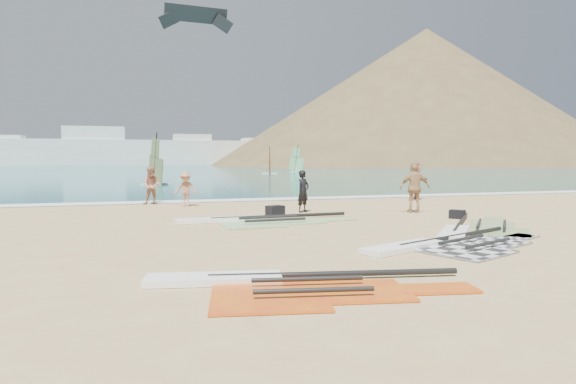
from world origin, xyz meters
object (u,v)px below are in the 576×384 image
object	(u,v)px
rig_green	(254,221)
beachgoer_back	(415,188)
rig_grey	(448,245)
gear_bag_near	(275,211)
beachgoer_left	(152,186)
rig_orange	(475,229)
beachgoer_mid	(186,189)
person_wetsuit	(303,191)
rig_red	(280,285)
gear_bag_far	(457,214)
beachgoer_right	(415,181)

from	to	relation	value
rig_green	beachgoer_back	xyz separation A→B (m)	(6.71, 0.85, 0.95)
rig_grey	gear_bag_near	bearing A→B (deg)	85.92
beachgoer_left	rig_grey	bearing A→B (deg)	-52.68
rig_orange	beachgoer_mid	world-z (taller)	beachgoer_mid
rig_grey	rig_green	distance (m)	6.86
beachgoer_mid	beachgoer_back	distance (m)	9.96
person_wetsuit	rig_grey	bearing A→B (deg)	-115.58
person_wetsuit	beachgoer_mid	bearing A→B (deg)	107.05
rig_grey	rig_orange	world-z (taller)	rig_orange
rig_grey	rig_orange	xyz separation A→B (m)	(2.45, 2.15, 0.00)
rig_grey	beachgoer_back	bearing A→B (deg)	42.81
rig_red	beachgoer_left	size ratio (longest dim) A/B	3.14
rig_orange	gear_bag_near	distance (m)	7.11
gear_bag_near	beachgoer_back	distance (m)	5.65
beachgoer_left	beachgoer_mid	world-z (taller)	beachgoer_left
rig_green	beachgoer_left	bearing A→B (deg)	109.55
rig_green	gear_bag_near	size ratio (longest dim) A/B	10.12
rig_grey	beachgoer_left	world-z (taller)	beachgoer_left
gear_bag_near	gear_bag_far	distance (m)	6.62
rig_green	gear_bag_near	bearing A→B (deg)	48.79
person_wetsuit	beachgoer_mid	size ratio (longest dim) A/B	1.07
gear_bag_near	gear_bag_far	bearing A→B (deg)	-23.69
rig_orange	beachgoer_back	xyz separation A→B (m)	(0.73, 4.59, 0.95)
rig_green	person_wetsuit	xyz separation A→B (m)	(2.56, 2.37, 0.79)
rig_red	person_wetsuit	size ratio (longest dim) A/B	3.30
rig_green	beachgoer_mid	distance (m)	6.38
rig_grey	person_wetsuit	size ratio (longest dim) A/B	3.44
rig_green	rig_orange	distance (m)	7.05
gear_bag_near	person_wetsuit	distance (m)	1.78
rig_grey	beachgoer_mid	distance (m)	13.11
beachgoer_left	gear_bag_far	bearing A→B (deg)	-29.21
beachgoer_left	beachgoer_back	size ratio (longest dim) A/B	0.88
rig_orange	gear_bag_far	size ratio (longest dim) A/B	9.57
rig_red	beachgoer_left	world-z (taller)	beachgoer_left
gear_bag_near	rig_red	bearing A→B (deg)	-104.76
rig_orange	rig_red	bearing A→B (deg)	162.45
rig_green	gear_bag_far	bearing A→B (deg)	-12.69
rig_orange	beachgoer_left	distance (m)	14.57
rig_grey	rig_red	xyz separation A→B (m)	(-4.94, -2.38, -0.00)
beachgoer_right	gear_bag_near	bearing A→B (deg)	175.60
rig_red	gear_bag_far	world-z (taller)	gear_bag_far
rig_orange	gear_bag_near	size ratio (longest dim) A/B	8.12
beachgoer_right	beachgoer_back	bearing A→B (deg)	-154.07
gear_bag_near	beachgoer_mid	distance (m)	5.48
rig_orange	gear_bag_near	world-z (taller)	gear_bag_near
gear_bag_near	gear_bag_far	world-z (taller)	gear_bag_near
rig_grey	beachgoer_back	size ratio (longest dim) A/B	2.89
rig_grey	rig_red	distance (m)	5.48
gear_bag_far	rig_green	bearing A→B (deg)	170.77
gear_bag_near	beachgoer_mid	world-z (taller)	beachgoer_mid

